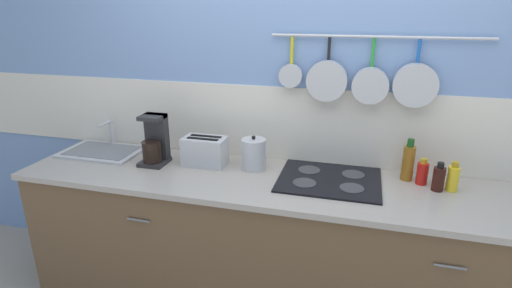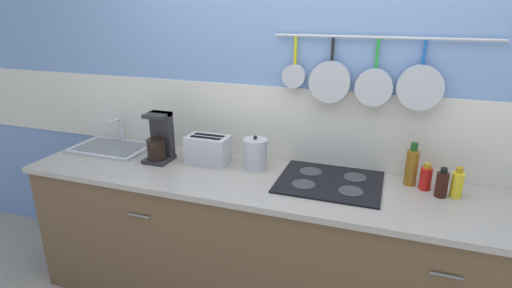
% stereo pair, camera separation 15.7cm
% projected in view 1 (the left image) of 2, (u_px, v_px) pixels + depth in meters
% --- Properties ---
extents(wall_back, '(7.20, 0.15, 2.60)m').
position_uv_depth(wall_back, '(304.00, 102.00, 2.50)').
color(wall_back, '#7293C6').
rests_on(wall_back, ground_plane).
extents(cabinet_base, '(3.25, 0.65, 0.85)m').
position_uv_depth(cabinet_base, '(289.00, 251.00, 2.44)').
color(cabinet_base, brown).
rests_on(cabinet_base, ground_plane).
extents(countertop, '(3.29, 0.67, 0.03)m').
position_uv_depth(countertop, '(291.00, 185.00, 2.29)').
color(countertop, '#A59E93').
rests_on(countertop, cabinet_base).
extents(sink_basin, '(0.52, 0.35, 0.20)m').
position_uv_depth(sink_basin, '(103.00, 150.00, 2.75)').
color(sink_basin, '#B7BABF').
rests_on(sink_basin, countertop).
extents(coffee_maker, '(0.16, 0.18, 0.32)m').
position_uv_depth(coffee_maker, '(155.00, 143.00, 2.53)').
color(coffee_maker, '#262628').
rests_on(coffee_maker, countertop).
extents(toaster, '(0.28, 0.16, 0.18)m').
position_uv_depth(toaster, '(205.00, 151.00, 2.51)').
color(toaster, '#B7BABF').
rests_on(toaster, countertop).
extents(kettle, '(0.15, 0.15, 0.22)m').
position_uv_depth(kettle, '(254.00, 154.00, 2.44)').
color(kettle, '#B7BABF').
rests_on(kettle, countertop).
extents(cooktop, '(0.58, 0.48, 0.01)m').
position_uv_depth(cooktop, '(329.00, 180.00, 2.31)').
color(cooktop, black).
rests_on(cooktop, countertop).
extents(bottle_cooking_wine, '(0.07, 0.07, 0.25)m').
position_uv_depth(bottle_cooking_wine, '(408.00, 162.00, 2.29)').
color(bottle_cooking_wine, '#8C5919').
rests_on(bottle_cooking_wine, countertop).
extents(bottle_hot_sauce, '(0.06, 0.06, 0.15)m').
position_uv_depth(bottle_hot_sauce, '(422.00, 173.00, 2.25)').
color(bottle_hot_sauce, red).
rests_on(bottle_hot_sauce, countertop).
extents(bottle_olive_oil, '(0.06, 0.06, 0.16)m').
position_uv_depth(bottle_olive_oil, '(439.00, 178.00, 2.16)').
color(bottle_olive_oil, '#33140F').
rests_on(bottle_olive_oil, countertop).
extents(bottle_sesame_oil, '(0.06, 0.06, 0.17)m').
position_uv_depth(bottle_sesame_oil, '(453.00, 178.00, 2.16)').
color(bottle_sesame_oil, yellow).
rests_on(bottle_sesame_oil, countertop).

